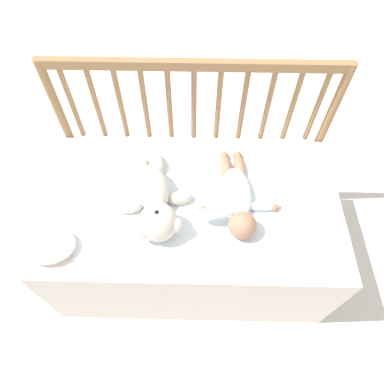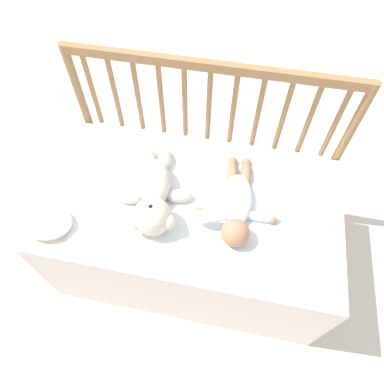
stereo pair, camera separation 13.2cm
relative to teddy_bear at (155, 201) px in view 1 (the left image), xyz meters
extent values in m
plane|color=silver|center=(0.14, 0.04, -0.56)|extent=(12.00, 12.00, 0.00)
cube|color=white|center=(0.14, 0.04, -0.31)|extent=(1.19, 0.67, 0.50)
cylinder|color=#997047|center=(-0.44, 0.40, -0.11)|extent=(0.04, 0.04, 0.90)
cylinder|color=#997047|center=(0.72, 0.40, -0.11)|extent=(0.04, 0.04, 0.90)
cube|color=#997047|center=(0.14, 0.40, 0.32)|extent=(1.15, 0.03, 0.04)
cylinder|color=#997047|center=(-0.37, 0.40, 0.12)|extent=(0.02, 0.02, 0.36)
cylinder|color=#997047|center=(-0.27, 0.40, 0.12)|extent=(0.02, 0.02, 0.36)
cylinder|color=#997047|center=(-0.16, 0.40, 0.12)|extent=(0.02, 0.02, 0.36)
cylinder|color=#997047|center=(-0.06, 0.40, 0.12)|extent=(0.02, 0.02, 0.36)
cylinder|color=#997047|center=(0.04, 0.40, 0.12)|extent=(0.02, 0.02, 0.36)
cylinder|color=#997047|center=(0.14, 0.40, 0.12)|extent=(0.02, 0.02, 0.36)
cylinder|color=#997047|center=(0.24, 0.40, 0.12)|extent=(0.02, 0.02, 0.36)
cylinder|color=#997047|center=(0.34, 0.40, 0.12)|extent=(0.02, 0.02, 0.36)
cylinder|color=#997047|center=(0.45, 0.40, 0.12)|extent=(0.02, 0.02, 0.36)
cylinder|color=#997047|center=(0.55, 0.40, 0.12)|extent=(0.02, 0.02, 0.36)
cylinder|color=#997047|center=(0.65, 0.40, 0.12)|extent=(0.02, 0.02, 0.36)
cube|color=white|center=(0.16, 0.06, -0.06)|extent=(0.89, 0.57, 0.01)
ellipsoid|color=silver|center=(-0.01, 0.06, 0.00)|extent=(0.17, 0.24, 0.11)
sphere|color=silver|center=(0.02, -0.10, 0.01)|extent=(0.14, 0.14, 0.14)
sphere|color=tan|center=(0.02, -0.10, 0.05)|extent=(0.06, 0.06, 0.06)
sphere|color=black|center=(0.02, -0.10, 0.08)|extent=(0.02, 0.02, 0.02)
sphere|color=silver|center=(0.08, -0.11, 0.02)|extent=(0.06, 0.06, 0.06)
sphere|color=silver|center=(-0.03, -0.14, 0.02)|extent=(0.06, 0.06, 0.06)
ellipsoid|color=silver|center=(0.09, 0.04, -0.03)|extent=(0.11, 0.08, 0.05)
ellipsoid|color=silver|center=(-0.10, -0.01, -0.03)|extent=(0.11, 0.08, 0.05)
ellipsoid|color=silver|center=(-0.01, 0.21, -0.03)|extent=(0.08, 0.12, 0.06)
ellipsoid|color=silver|center=(-0.08, 0.20, -0.03)|extent=(0.08, 0.12, 0.06)
ellipsoid|color=white|center=(0.32, 0.06, -0.02)|extent=(0.13, 0.25, 0.07)
sphere|color=tan|center=(0.33, -0.09, -0.01)|extent=(0.11, 0.11, 0.11)
ellipsoid|color=white|center=(0.42, 0.01, -0.04)|extent=(0.14, 0.05, 0.04)
ellipsoid|color=white|center=(0.23, -0.06, 0.02)|extent=(0.14, 0.05, 0.04)
sphere|color=tan|center=(0.46, 0.01, -0.04)|extent=(0.04, 0.04, 0.04)
sphere|color=tan|center=(0.18, -0.01, -0.04)|extent=(0.04, 0.04, 0.04)
ellipsoid|color=tan|center=(0.34, 0.20, -0.04)|extent=(0.06, 0.14, 0.05)
ellipsoid|color=tan|center=(0.28, 0.19, -0.04)|extent=(0.06, 0.14, 0.05)
sphere|color=tan|center=(0.33, 0.27, -0.04)|extent=(0.04, 0.04, 0.04)
sphere|color=tan|center=(0.27, 0.26, -0.04)|extent=(0.04, 0.04, 0.04)
ellipsoid|color=white|center=(-0.37, -0.18, -0.03)|extent=(0.20, 0.15, 0.06)
camera|label=1|loc=(0.16, -0.70, 1.10)|focal=32.00mm
camera|label=2|loc=(0.29, -0.68, 1.10)|focal=32.00mm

